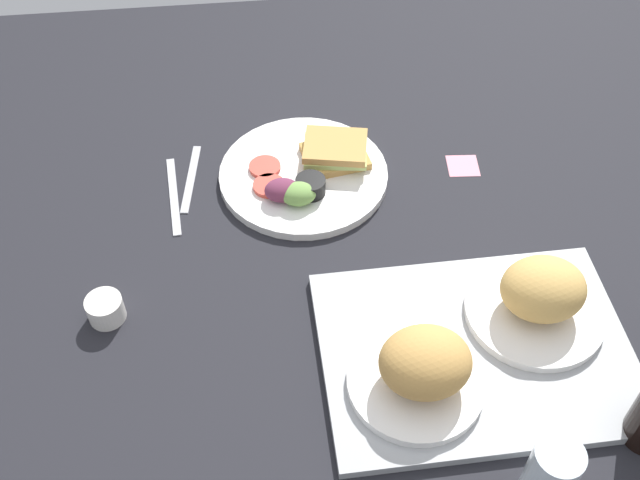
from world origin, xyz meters
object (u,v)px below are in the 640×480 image
(bread_plate_near, at_px, (540,297))
(knife, at_px, (174,195))
(fork, at_px, (191,178))
(plate_with_salad, at_px, (307,173))
(drinking_glass, at_px, (548,478))
(bread_plate_far, at_px, (422,368))
(espresso_cup, at_px, (105,309))
(sticky_note, at_px, (463,166))
(serving_tray, at_px, (475,351))

(bread_plate_near, height_order, knife, bread_plate_near)
(fork, xyz_separation_m, knife, (0.03, 0.04, 0.00))
(plate_with_salad, bearing_deg, drinking_glass, 110.76)
(knife, bearing_deg, plate_with_salad, 89.08)
(plate_with_salad, distance_m, drinking_glass, 0.66)
(bread_plate_far, relative_size, fork, 1.13)
(espresso_cup, height_order, knife, espresso_cup)
(drinking_glass, distance_m, sticky_note, 0.63)
(bread_plate_near, bearing_deg, drinking_glass, 74.42)
(drinking_glass, distance_m, knife, 0.76)
(serving_tray, height_order, plate_with_salad, plate_with_salad)
(bread_plate_far, relative_size, sticky_note, 3.44)
(espresso_cup, bearing_deg, fork, -113.38)
(serving_tray, height_order, drinking_glass, drinking_glass)
(serving_tray, xyz_separation_m, fork, (0.41, -0.42, -0.01))
(serving_tray, height_order, bread_plate_far, bread_plate_far)
(serving_tray, bearing_deg, fork, -45.07)
(bread_plate_near, distance_m, knife, 0.64)
(serving_tray, distance_m, espresso_cup, 0.55)
(fork, bearing_deg, plate_with_salad, 91.13)
(serving_tray, height_order, espresso_cup, espresso_cup)
(bread_plate_near, distance_m, drinking_glass, 0.29)
(bread_plate_far, bearing_deg, serving_tray, -151.80)
(serving_tray, relative_size, bread_plate_near, 2.16)
(espresso_cup, bearing_deg, bread_plate_far, 158.34)
(plate_with_salad, height_order, espresso_cup, plate_with_salad)
(bread_plate_near, distance_m, sticky_note, 0.35)
(bread_plate_near, bearing_deg, espresso_cup, -6.62)
(bread_plate_near, height_order, bread_plate_far, same)
(bread_plate_far, xyz_separation_m, fork, (0.32, -0.47, -0.06))
(drinking_glass, bearing_deg, sticky_note, -94.71)
(knife, xyz_separation_m, sticky_note, (-0.52, -0.02, -0.00))
(fork, bearing_deg, sticky_note, 95.50)
(serving_tray, bearing_deg, bread_plate_far, 28.20)
(drinking_glass, height_order, sticky_note, drinking_glass)
(espresso_cup, xyz_separation_m, knife, (-0.09, -0.25, -0.02))
(bread_plate_far, bearing_deg, fork, -55.49)
(bread_plate_far, bearing_deg, bread_plate_near, -152.47)
(fork, bearing_deg, bread_plate_far, 42.29)
(serving_tray, xyz_separation_m, sticky_note, (-0.08, -0.40, -0.01))
(bread_plate_near, distance_m, bread_plate_far, 0.22)
(sticky_note, bearing_deg, bread_plate_near, 94.30)
(knife, bearing_deg, fork, 138.36)
(bread_plate_far, height_order, espresso_cup, bread_plate_far)
(drinking_glass, distance_m, espresso_cup, 0.67)
(plate_with_salad, distance_m, espresso_cup, 0.42)
(serving_tray, relative_size, drinking_glass, 3.44)
(bread_plate_far, xyz_separation_m, drinking_glass, (-0.12, 0.17, 0.01))
(serving_tray, relative_size, plate_with_salad, 1.50)
(plate_with_salad, distance_m, knife, 0.24)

